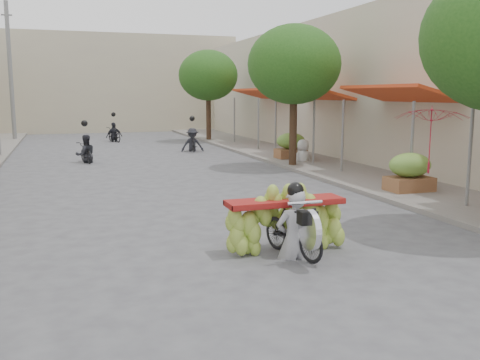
# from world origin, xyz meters

# --- Properties ---
(sidewalk_right) EXTENTS (4.00, 60.00, 0.12)m
(sidewalk_right) POSITION_xyz_m (7.00, 15.00, 0.06)
(sidewalk_right) COLOR gray
(sidewalk_right) RESTS_ON ground
(shophouse_row_right) EXTENTS (9.77, 40.00, 6.00)m
(shophouse_row_right) POSITION_xyz_m (11.99, 14.00, 3.00)
(shophouse_row_right) COLOR beige
(shophouse_row_right) RESTS_ON ground
(far_building) EXTENTS (20.00, 6.00, 7.00)m
(far_building) POSITION_xyz_m (0.00, 38.00, 3.50)
(far_building) COLOR #BCB194
(far_building) RESTS_ON ground
(utility_pole_back) EXTENTS (0.60, 0.24, 8.00)m
(utility_pole_back) POSITION_xyz_m (-5.40, 30.00, 4.03)
(utility_pole_back) COLOR slate
(utility_pole_back) RESTS_ON ground
(street_tree_mid) EXTENTS (3.40, 3.40, 5.25)m
(street_tree_mid) POSITION_xyz_m (5.40, 14.00, 3.78)
(street_tree_mid) COLOR #3A2719
(street_tree_mid) RESTS_ON ground
(street_tree_far) EXTENTS (3.40, 3.40, 5.25)m
(street_tree_far) POSITION_xyz_m (5.40, 26.00, 3.78)
(street_tree_far) COLOR #3A2719
(street_tree_far) RESTS_ON ground
(produce_crate_mid) EXTENTS (1.20, 0.88, 1.16)m
(produce_crate_mid) POSITION_xyz_m (6.20, 8.00, 0.71)
(produce_crate_mid) COLOR brown
(produce_crate_mid) RESTS_ON ground
(produce_crate_far) EXTENTS (1.20, 0.88, 1.16)m
(produce_crate_far) POSITION_xyz_m (6.20, 16.00, 0.71)
(produce_crate_far) COLOR brown
(produce_crate_far) RESTS_ON ground
(banana_motorbike) EXTENTS (2.20, 1.80, 2.18)m
(banana_motorbike) POSITION_xyz_m (0.89, 4.00, 0.73)
(banana_motorbike) COLOR black
(banana_motorbike) RESTS_ON ground
(market_umbrella) EXTENTS (2.21, 2.21, 1.71)m
(market_umbrella) POSITION_xyz_m (6.05, 6.97, 2.46)
(market_umbrella) COLOR #AA162C
(market_umbrella) RESTS_ON ground
(pedestrian) EXTENTS (0.94, 0.70, 1.70)m
(pedestrian) POSITION_xyz_m (6.29, 14.99, 0.97)
(pedestrian) COLOR silver
(pedestrian) RESTS_ON ground
(bg_motorbike_a) EXTENTS (0.87, 1.50, 1.95)m
(bg_motorbike_a) POSITION_xyz_m (-1.87, 18.09, 0.78)
(bg_motorbike_a) COLOR black
(bg_motorbike_a) RESTS_ON ground
(bg_motorbike_b) EXTENTS (1.12, 1.77, 1.95)m
(bg_motorbike_b) POSITION_xyz_m (3.19, 20.83, 0.84)
(bg_motorbike_b) COLOR black
(bg_motorbike_b) RESTS_ON ground
(bg_motorbike_c) EXTENTS (1.09, 1.59, 1.95)m
(bg_motorbike_c) POSITION_xyz_m (0.12, 27.41, 0.82)
(bg_motorbike_c) COLOR black
(bg_motorbike_c) RESTS_ON ground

